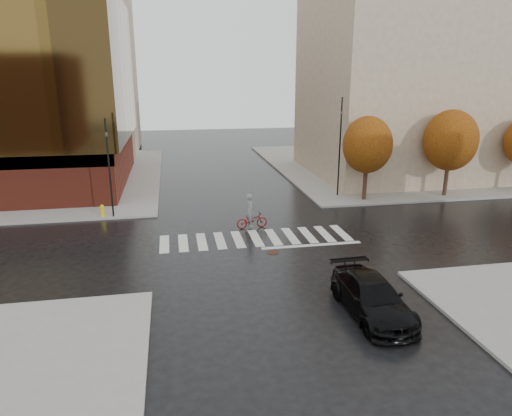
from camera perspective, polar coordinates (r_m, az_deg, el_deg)
The scene contains 14 objects.
ground at distance 27.48m, azimuth 0.17°, elevation -4.15°, with size 120.00×120.00×0.00m, color black.
sidewalk_nw at distance 49.96m, azimuth -29.31°, elevation 3.18°, with size 30.00×30.00×0.15m, color gray.
sidewalk_ne at distance 53.86m, azimuth 18.33°, elevation 5.26°, with size 30.00×30.00×0.15m, color gray.
crosswalk at distance 27.94m, azimuth -0.02°, elevation -3.79°, with size 12.00×3.00×0.01m, color silver.
building_ne_tan at distance 47.60m, azimuth 17.29°, elevation 15.03°, with size 16.00×16.00×18.00m, color tan.
building_nw_far at distance 63.30m, azimuth -21.61°, elevation 15.67°, with size 14.00×12.00×20.00m, color tan.
tree_ne_a at distance 36.26m, azimuth 13.76°, elevation 7.67°, with size 3.80×3.80×6.50m.
tree_ne_b at distance 39.62m, azimuth 23.15°, elevation 7.77°, with size 4.20×4.20×6.89m.
sedan at distance 19.78m, azimuth 14.28°, elevation -10.73°, with size 2.15×5.28×1.53m, color black.
cyclist at distance 29.53m, azimuth -0.60°, elevation -1.07°, with size 2.09×0.93×2.30m.
traffic_light_nw at distance 32.37m, azimuth -17.93°, elevation 5.43°, with size 0.21×0.20×6.75m.
traffic_light_ne at distance 37.08m, azimuth 10.47°, elevation 8.38°, with size 0.23×0.25×7.83m.
fire_hydrant at distance 33.41m, azimuth -18.65°, elevation -0.22°, with size 0.29×0.29×0.82m.
manhole at distance 25.75m, azimuth 2.14°, elevation -5.58°, with size 0.69×0.69×0.01m, color #442618.
Camera 1 is at (-4.82, -25.30, 9.57)m, focal length 32.00 mm.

